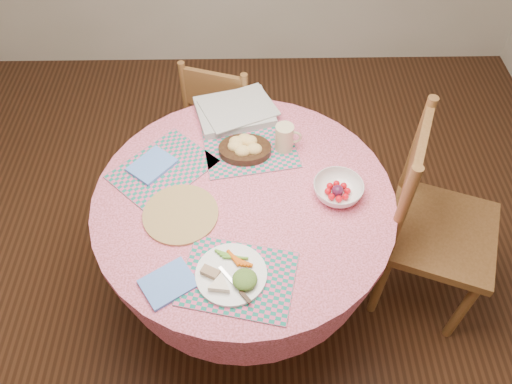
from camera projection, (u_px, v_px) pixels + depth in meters
ground at (246, 287)px, 2.61m from camera, size 4.00×4.00×0.00m
dining_table at (245, 225)px, 2.18m from camera, size 1.24×1.24×0.75m
chair_right at (431, 222)px, 2.20m from camera, size 0.61×0.62×1.05m
chair_back at (224, 116)px, 2.80m from camera, size 0.49×0.48×0.86m
placemat_front at (238, 278)px, 1.79m from camera, size 0.46×0.38×0.01m
placemat_left at (163, 169)px, 2.13m from camera, size 0.49×0.50×0.01m
placemat_back at (250, 149)px, 2.20m from camera, size 0.45×0.36×0.01m
wicker_trivet at (181, 214)px, 1.97m from camera, size 0.30×0.30×0.01m
napkin_near at (168, 283)px, 1.77m from camera, size 0.23×0.22×0.01m
napkin_far at (152, 165)px, 2.13m from camera, size 0.22×0.23×0.01m
dinner_plate at (233, 274)px, 1.78m from camera, size 0.26×0.26×0.05m
bread_bowl at (244, 147)px, 2.16m from camera, size 0.23×0.23×0.08m
latte_mug at (285, 138)px, 2.16m from camera, size 0.12×0.08×0.13m
fruit_bowl at (338, 190)px, 2.02m from camera, size 0.21×0.21×0.06m
newspaper_stack at (235, 111)px, 2.33m from camera, size 0.42×0.36×0.04m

